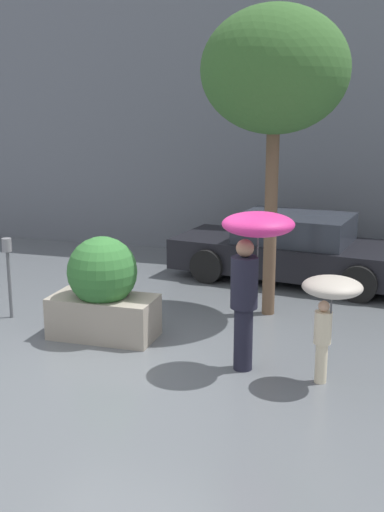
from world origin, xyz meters
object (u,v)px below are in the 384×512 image
person_adult (253,253)px  street_tree (275,72)px  parking_meter (8,261)px  parked_car_near (294,250)px  person_child (330,298)px  planter_box (103,290)px

person_adult → street_tree: (-0.17, 2.17, 2.14)m
parking_meter → parked_car_near: bearing=41.7°
person_child → parked_car_near: (-1.00, 4.39, -0.48)m
person_child → parking_meter: (-4.79, 1.02, -0.16)m
person_adult → parking_meter: person_adult is taller
person_child → street_tree: 3.63m
planter_box → person_child: (3.10, -0.67, 0.37)m
parked_car_near → parking_meter: bearing=140.2°
person_child → parking_meter: bearing=-168.9°
planter_box → parked_car_near: size_ratio=0.32×
planter_box → person_adult: (2.17, -0.51, 0.79)m
person_adult → person_child: size_ratio=1.51×
person_adult → person_child: (0.93, -0.16, -0.42)m
person_adult → parking_meter: size_ratio=1.58×
planter_box → person_child: 3.19m
person_child → parked_car_near: 4.53m
person_child → parked_car_near: size_ratio=0.28×
person_child → parked_car_near: person_child is taller
parked_car_near → street_tree: street_tree is taller
person_adult → street_tree: bearing=80.6°
street_tree → person_adult: bearing=-85.5°
person_child → parking_meter: person_child is taller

